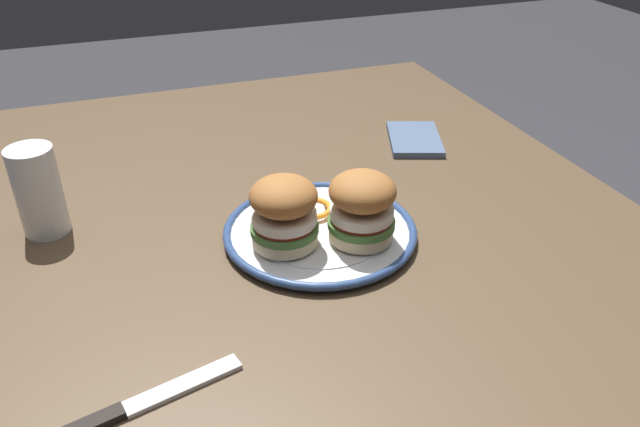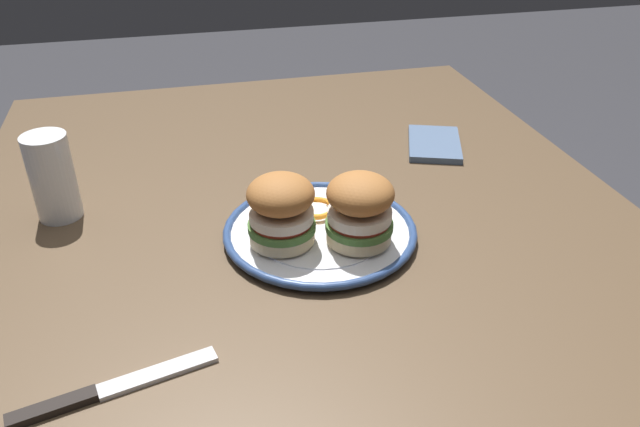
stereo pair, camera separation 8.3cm
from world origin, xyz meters
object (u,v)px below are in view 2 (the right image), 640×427
at_px(drinking_glass, 53,181).
at_px(table_knife, 102,392).
at_px(dinner_plate, 320,231).
at_px(dining_table, 311,281).
at_px(sandwich_half_right, 281,209).
at_px(sandwich_half_left, 360,208).

xyz_separation_m(drinking_glass, table_knife, (0.39, 0.08, -0.06)).
xyz_separation_m(dinner_plate, table_knife, (0.24, -0.30, -0.01)).
distance_m(dining_table, table_knife, 0.39).
height_order(dinner_plate, sandwich_half_right, sandwich_half_right).
bearing_deg(sandwich_half_right, dining_table, 125.34).
bearing_deg(table_knife, sandwich_half_right, 132.87).
bearing_deg(dining_table, table_knife, -48.32).
height_order(dining_table, sandwich_half_right, sandwich_half_right).
distance_m(dinner_plate, drinking_glass, 0.41).
distance_m(sandwich_half_right, table_knife, 0.33).
height_order(dining_table, table_knife, table_knife).
distance_m(sandwich_half_left, sandwich_half_right, 0.11).
distance_m(sandwich_half_left, drinking_glass, 0.47).
height_order(sandwich_half_left, sandwich_half_right, same).
xyz_separation_m(dining_table, table_knife, (0.25, -0.29, 0.09)).
bearing_deg(table_knife, drinking_glass, -168.55).
distance_m(dining_table, sandwich_half_left, 0.18).
relative_size(sandwich_half_left, table_knife, 0.51).
height_order(sandwich_half_left, table_knife, sandwich_half_left).
bearing_deg(dinner_plate, sandwich_half_right, -70.16).
xyz_separation_m(dinner_plate, sandwich_half_right, (0.02, -0.06, 0.06)).
height_order(dinner_plate, drinking_glass, drinking_glass).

